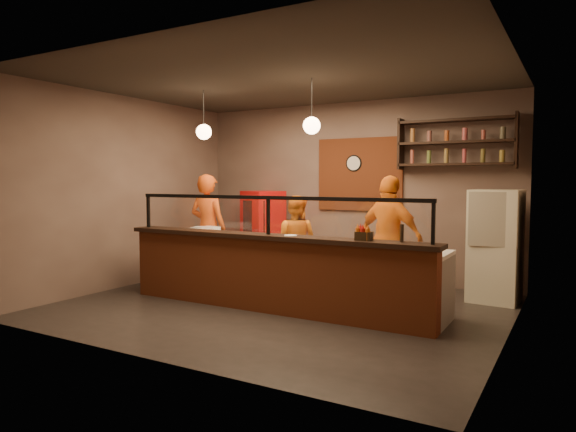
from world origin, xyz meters
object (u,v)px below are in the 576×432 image
Objects in this scene: wall_clock at (354,163)px; fridge at (495,246)px; condiment_caddy at (364,236)px; cook_left at (208,228)px; pepper_mill at (402,233)px; cook_mid at (296,242)px; cook_right at (390,238)px; pizza_dough at (316,243)px; red_cooler at (263,232)px.

wall_clock is 2.87m from fridge.
fridge is at bearing 60.44° from condiment_caddy.
cook_left is 8.97× the size of pepper_mill.
cook_mid reaches higher than pepper_mill.
cook_right reaches higher than fridge.
pizza_dough is (0.80, -0.84, 0.13)m from cook_mid.
cook_left reaches higher than red_cooler.
cook_left is 1.26m from red_cooler.
wall_clock is 3.20m from condiment_caddy.
cook_right is at bearing -49.37° from wall_clock.
condiment_caddy is at bearing 133.74° from cook_mid.
pepper_mill reaches higher than pizza_dough.
condiment_caddy is (3.43, -1.26, 0.16)m from cook_left.
red_cooler is 3.91m from condiment_caddy.
wall_clock reaches higher than condiment_caddy.
cook_mid is at bearing 140.30° from condiment_caddy.
cook_mid is at bearing 147.79° from pepper_mill.
red_cooler is (-4.25, 0.30, -0.03)m from fridge.
pizza_dough is (-2.19, -1.52, 0.08)m from fridge.
red_cooler is at bearing 138.62° from pizza_dough.
cook_mid is 3.07m from fridge.
cook_mid is at bearing -110.85° from wall_clock.
cook_mid is 1.62m from cook_right.
cook_right is 1.53m from pepper_mill.
cook_left is 3.99× the size of pizza_dough.
cook_left reaches higher than cook_right.
condiment_caddy is at bearing -171.13° from pepper_mill.
cook_mid is 0.83× the size of cook_right.
condiment_caddy is (1.28, -2.76, -0.99)m from wall_clock.
cook_mid is 0.97× the size of red_cooler.
wall_clock is 2.46m from pizza_dough.
cook_right is 1.18× the size of red_cooler.
condiment_caddy is (1.77, -1.47, 0.34)m from cook_mid.
pepper_mill is (3.88, -1.19, 0.22)m from cook_left.
cook_left is 2.54m from pizza_dough.
red_cooler is 2.76m from pizza_dough.
fridge reaches higher than pizza_dough.
cook_mid is at bearing -13.26° from red_cooler.
fridge is 2.24m from pepper_mill.
pizza_dough is 2.25× the size of pepper_mill.
fridge is 2.49m from condiment_caddy.
fridge is at bearing -13.72° from wall_clock.
wall_clock reaches higher than fridge.
cook_right reaches higher than pizza_dough.
cook_right is (1.61, -0.02, 0.16)m from cook_mid.
wall_clock is 0.18× the size of fridge.
cook_left is 1.15× the size of fridge.
cook_right is (1.12, -1.31, -1.17)m from wall_clock.
pepper_mill is at bearing 158.68° from cook_left.
wall_clock reaches higher than cook_left.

